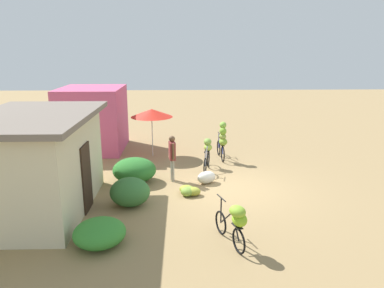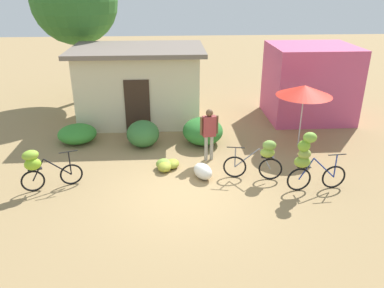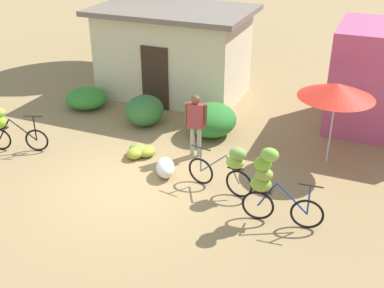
% 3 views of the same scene
% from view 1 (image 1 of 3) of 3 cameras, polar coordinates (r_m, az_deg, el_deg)
% --- Properties ---
extents(ground_plane, '(60.00, 60.00, 0.00)m').
position_cam_1_polar(ground_plane, '(12.79, 5.94, -6.91)').
color(ground_plane, '#977A4F').
extents(building_low, '(5.02, 3.32, 2.90)m').
position_cam_1_polar(building_low, '(11.58, -23.01, -2.69)').
color(building_low, beige).
rests_on(building_low, ground).
extents(shop_pink, '(3.20, 2.80, 2.91)m').
position_cam_1_polar(shop_pink, '(17.85, -15.08, 3.77)').
color(shop_pink, '#C44C78').
rests_on(shop_pink, ground).
extents(hedge_bush_front_left, '(1.33, 1.28, 0.63)m').
position_cam_1_polar(hedge_bush_front_left, '(9.53, -14.11, -13.20)').
color(hedge_bush_front_left, '#36862F').
rests_on(hedge_bush_front_left, ground).
extents(hedge_bush_front_right, '(1.10, 1.22, 0.88)m').
position_cam_1_polar(hedge_bush_front_right, '(11.46, -9.57, -7.32)').
color(hedge_bush_front_right, '#366E33').
rests_on(hedge_bush_front_right, ground).
extents(hedge_bush_mid, '(1.39, 1.55, 0.88)m').
position_cam_1_polar(hedge_bush_mid, '(13.38, -8.90, -4.01)').
color(hedge_bush_mid, '#2D752C').
rests_on(hedge_bush_mid, ground).
extents(market_umbrella, '(1.82, 1.82, 2.11)m').
position_cam_1_polar(market_umbrella, '(16.13, -6.26, 4.79)').
color(market_umbrella, beige).
rests_on(market_umbrella, ground).
extents(bicycle_leftmost, '(1.55, 0.69, 1.18)m').
position_cam_1_polar(bicycle_leftmost, '(8.95, 6.73, -11.70)').
color(bicycle_leftmost, black).
rests_on(bicycle_leftmost, ground).
extents(bicycle_near_pile, '(1.65, 0.42, 1.19)m').
position_cam_1_polar(bicycle_near_pile, '(14.58, 2.39, -1.20)').
color(bicycle_near_pile, black).
rests_on(bicycle_near_pile, ground).
extents(bicycle_center_loaded, '(1.67, 0.41, 1.70)m').
position_cam_1_polar(bicycle_center_loaded, '(15.60, 4.71, 0.77)').
color(bicycle_center_loaded, black).
rests_on(bicycle_center_loaded, ground).
extents(banana_pile_on_ground, '(0.85, 0.79, 0.29)m').
position_cam_1_polar(banana_pile_on_ground, '(12.19, -0.45, -7.24)').
color(banana_pile_on_ground, '#96A130').
rests_on(banana_pile_on_ground, ground).
extents(produce_sack, '(0.71, 0.82, 0.44)m').
position_cam_1_polar(produce_sack, '(13.16, 2.25, -5.18)').
color(produce_sack, silver).
rests_on(produce_sack, ground).
extents(person_vendor, '(0.57, 0.27, 1.68)m').
position_cam_1_polar(person_vendor, '(13.17, -3.09, -1.48)').
color(person_vendor, gray).
rests_on(person_vendor, ground).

